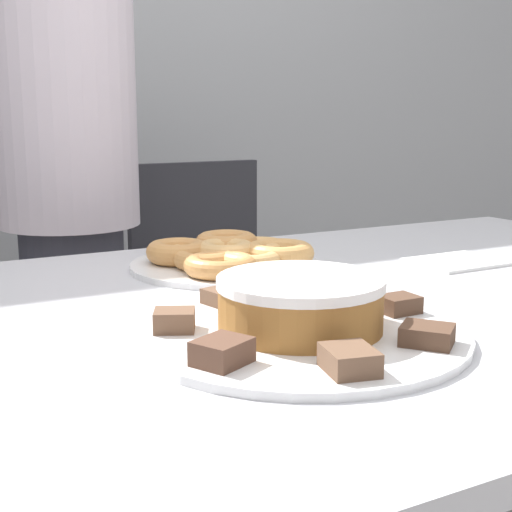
{
  "coord_description": "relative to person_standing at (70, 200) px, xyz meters",
  "views": [
    {
      "loc": [
        -0.47,
        -0.83,
        1.02
      ],
      "look_at": [
        0.0,
        0.06,
        0.82
      ],
      "focal_mm": 50.0,
      "sensor_mm": 36.0,
      "label": 1
    }
  ],
  "objects": [
    {
      "name": "lamington_0",
      "position": [
        -0.09,
        -0.86,
        -0.05
      ],
      "size": [
        0.06,
        0.06,
        0.03
      ],
      "rotation": [
        0.0,
        0.0,
        2.7
      ],
      "color": "brown",
      "rests_on": "plate_cake"
    },
    {
      "name": "donut_4",
      "position": [
        0.11,
        -0.49,
        -0.05
      ],
      "size": [
        0.12,
        0.12,
        0.03
      ],
      "color": "tan",
      "rests_on": "plate_donuts"
    },
    {
      "name": "frosted_cake",
      "position": [
        0.04,
        -0.92,
        -0.03
      ],
      "size": [
        0.2,
        0.2,
        0.06
      ],
      "color": "#9E662D",
      "rests_on": "plate_cake"
    },
    {
      "name": "donut_2",
      "position": [
        0.21,
        -0.52,
        -0.04
      ],
      "size": [
        0.1,
        0.1,
        0.03
      ],
      "color": "#E5AD66",
      "rests_on": "plate_donuts"
    },
    {
      "name": "office_chair_right",
      "position": [
        0.42,
        0.09,
        -0.41
      ],
      "size": [
        0.46,
        0.46,
        0.89
      ],
      "rotation": [
        0.0,
        0.0,
        0.05
      ],
      "color": "black",
      "rests_on": "ground_plane"
    },
    {
      "name": "lamington_3",
      "position": [
        0.14,
        -1.04,
        -0.05
      ],
      "size": [
        0.07,
        0.07,
        0.02
      ],
      "rotation": [
        0.0,
        0.0,
        5.39
      ],
      "color": "#513828",
      "rests_on": "plate_cake"
    },
    {
      "name": "donut_0",
      "position": [
        0.13,
        -0.53,
        -0.04
      ],
      "size": [
        0.11,
        0.11,
        0.04
      ],
      "color": "#E5AD66",
      "rests_on": "plate_donuts"
    },
    {
      "name": "wall_back",
      "position": [
        0.08,
        0.81,
        0.47
      ],
      "size": [
        8.0,
        0.05,
        2.6
      ],
      "color": "#A8AAAD",
      "rests_on": "ground_plane"
    },
    {
      "name": "donut_6",
      "position": [
        0.08,
        -0.55,
        -0.04
      ],
      "size": [
        0.11,
        0.11,
        0.03
      ],
      "color": "#D18E4C",
      "rests_on": "plate_donuts"
    },
    {
      "name": "lamington_1",
      "position": [
        -0.09,
        -0.99,
        -0.05
      ],
      "size": [
        0.07,
        0.07,
        0.03
      ],
      "rotation": [
        0.0,
        0.0,
        3.59
      ],
      "color": "brown",
      "rests_on": "plate_cake"
    },
    {
      "name": "plate_cake",
      "position": [
        0.04,
        -0.92,
        -0.06
      ],
      "size": [
        0.4,
        0.4,
        0.01
      ],
      "color": "white",
      "rests_on": "table"
    },
    {
      "name": "donut_7",
      "position": [
        0.09,
        -0.62,
        -0.04
      ],
      "size": [
        0.12,
        0.12,
        0.03
      ],
      "color": "#D18E4C",
      "rests_on": "plate_donuts"
    },
    {
      "name": "donut_5",
      "position": [
        0.06,
        -0.49,
        -0.04
      ],
      "size": [
        0.11,
        0.11,
        0.04
      ],
      "color": "#D18E4C",
      "rests_on": "plate_donuts"
    },
    {
      "name": "donut_8",
      "position": [
        0.15,
        -0.6,
        -0.04
      ],
      "size": [
        0.1,
        0.1,
        0.03
      ],
      "color": "#E5AD66",
      "rests_on": "plate_donuts"
    },
    {
      "name": "donut_1",
      "position": [
        0.21,
        -0.58,
        -0.04
      ],
      "size": [
        0.12,
        0.12,
        0.04
      ],
      "color": "tan",
      "rests_on": "plate_donuts"
    },
    {
      "name": "napkin",
      "position": [
        0.51,
        -0.69,
        -0.07
      ],
      "size": [
        0.16,
        0.13,
        0.01
      ],
      "color": "white",
      "rests_on": "table"
    },
    {
      "name": "person_standing",
      "position": [
        0.0,
        0.0,
        0.0
      ],
      "size": [
        0.31,
        0.31,
        1.57
      ],
      "color": "#383842",
      "rests_on": "ground_plane"
    },
    {
      "name": "lamington_4",
      "position": [
        0.19,
        -0.92,
        -0.05
      ],
      "size": [
        0.05,
        0.04,
        0.02
      ],
      "rotation": [
        0.0,
        0.0,
        6.29
      ],
      "color": "#513828",
      "rests_on": "plate_cake"
    },
    {
      "name": "lamington_6",
      "position": [
        0.01,
        -0.78,
        -0.05
      ],
      "size": [
        0.05,
        0.05,
        0.02
      ],
      "rotation": [
        0.0,
        0.0,
        8.08
      ],
      "color": "brown",
      "rests_on": "plate_cake"
    },
    {
      "name": "plate_donuts",
      "position": [
        0.13,
        -0.53,
        -0.06
      ],
      "size": [
        0.33,
        0.33,
        0.01
      ],
      "color": "white",
      "rests_on": "table"
    },
    {
      "name": "table",
      "position": [
        0.08,
        -0.78,
        -0.15
      ],
      "size": [
        1.85,
        0.99,
        0.76
      ],
      "color": "silver",
      "rests_on": "ground_plane"
    },
    {
      "name": "donut_3",
      "position": [
        0.17,
        -0.47,
        -0.04
      ],
      "size": [
        0.12,
        0.12,
        0.04
      ],
      "color": "#D18E4C",
      "rests_on": "plate_donuts"
    },
    {
      "name": "lamington_5",
      "position": [
        0.14,
        -0.81,
        -0.05
      ],
      "size": [
        0.07,
        0.07,
        0.03
      ],
      "rotation": [
        0.0,
        0.0,
        7.18
      ],
      "color": "#513828",
      "rests_on": "plate_cake"
    },
    {
      "name": "lamington_2",
      "position": [
        0.01,
        -1.07,
        -0.05
      ],
      "size": [
        0.06,
        0.07,
        0.02
      ],
      "rotation": [
        0.0,
        0.0,
        4.49
      ],
      "color": "brown",
      "rests_on": "plate_cake"
    }
  ]
}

